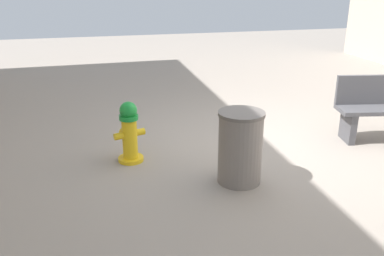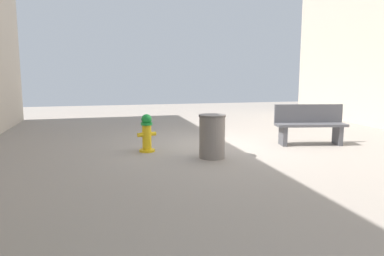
# 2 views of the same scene
# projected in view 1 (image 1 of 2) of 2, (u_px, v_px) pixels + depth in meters

# --- Properties ---
(ground_plane) EXTENTS (23.40, 23.40, 0.00)m
(ground_plane) POSITION_uv_depth(u_px,v_px,m) (253.00, 143.00, 6.20)
(ground_plane) COLOR gray
(fire_hydrant) EXTENTS (0.43, 0.40, 0.82)m
(fire_hydrant) POSITION_uv_depth(u_px,v_px,m) (129.00, 132.00, 5.50)
(fire_hydrant) COLOR gold
(fire_hydrant) RESTS_ON ground_plane
(trash_bin) EXTENTS (0.54, 0.54, 0.87)m
(trash_bin) POSITION_uv_depth(u_px,v_px,m) (240.00, 147.00, 4.94)
(trash_bin) COLOR slate
(trash_bin) RESTS_ON ground_plane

